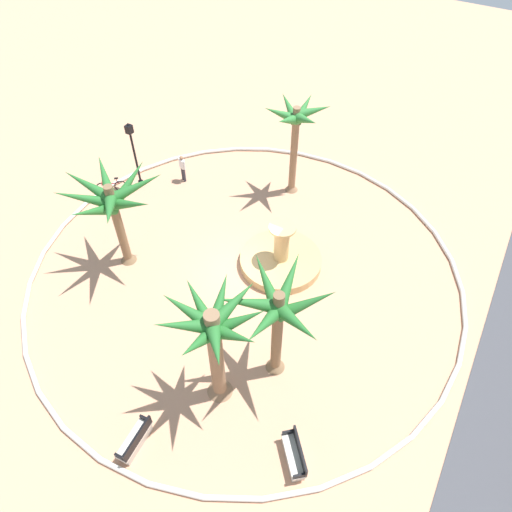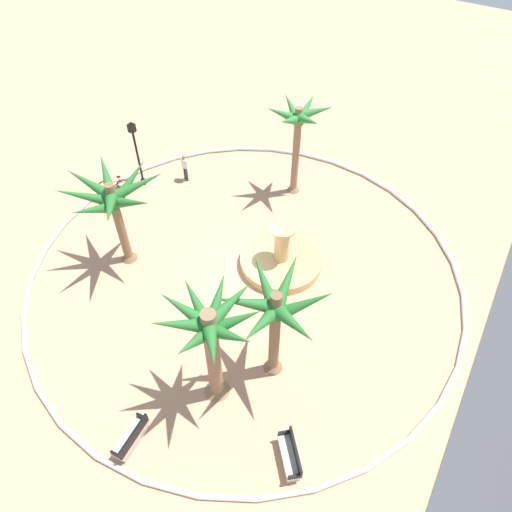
# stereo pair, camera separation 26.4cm
# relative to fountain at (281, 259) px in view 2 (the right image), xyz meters

# --- Properties ---
(ground_plane) EXTENTS (80.00, 80.00, 0.00)m
(ground_plane) POSITION_rel_fountain_xyz_m (1.34, -1.18, -0.34)
(ground_plane) COLOR tan
(plaza_curb) EXTENTS (20.17, 20.17, 0.20)m
(plaza_curb) POSITION_rel_fountain_xyz_m (1.34, -1.18, -0.24)
(plaza_curb) COLOR silver
(plaza_curb) RESTS_ON ground
(fountain) EXTENTS (3.89, 3.89, 2.48)m
(fountain) POSITION_rel_fountain_xyz_m (0.00, 0.00, 0.00)
(fountain) COLOR tan
(fountain) RESTS_ON ground
(palm_tree_near_fountain) EXTENTS (3.72, 3.76, 5.31)m
(palm_tree_near_fountain) POSITION_rel_fountain_xyz_m (7.00, 1.02, 3.61)
(palm_tree_near_fountain) COLOR #8E6B4C
(palm_tree_near_fountain) RESTS_ON ground
(palm_tree_by_curb) EXTENTS (4.48, 4.70, 4.82)m
(palm_tree_by_curb) POSITION_rel_fountain_xyz_m (3.42, -6.55, 3.42)
(palm_tree_by_curb) COLOR brown
(palm_tree_by_curb) RESTS_ON ground
(palm_tree_mid_plaza) EXTENTS (3.35, 3.19, 5.37)m
(palm_tree_mid_plaza) POSITION_rel_fountain_xyz_m (-5.26, -2.06, 3.78)
(palm_tree_mid_plaza) COLOR #8E6B4C
(palm_tree_mid_plaza) RESTS_ON ground
(palm_tree_far_side) EXTENTS (4.33, 4.05, 4.96)m
(palm_tree_far_side) POSITION_rel_fountain_xyz_m (5.03, 2.39, 3.40)
(palm_tree_far_side) COLOR brown
(palm_tree_far_side) RESTS_ON ground
(bench_east) EXTENTS (1.63, 0.63, 1.00)m
(bench_east) POSITION_rel_fountain_xyz_m (10.25, -0.43, 0.01)
(bench_east) COLOR beige
(bench_east) RESTS_ON ground
(bench_west) EXTENTS (1.53, 1.43, 1.00)m
(bench_west) POSITION_rel_fountain_xyz_m (7.95, 4.69, 0.01)
(bench_west) COLOR beige
(bench_west) RESTS_ON ground
(lamppost) EXTENTS (0.32, 0.32, 4.00)m
(lamppost) POSITION_rel_fountain_xyz_m (-1.42, -9.64, 2.00)
(lamppost) COLOR black
(lamppost) RESTS_ON ground
(bicycle_red_frame) EXTENTS (1.14, 1.37, 0.94)m
(bicycle_red_frame) POSITION_rel_fountain_xyz_m (-0.15, -10.62, 0.04)
(bicycle_red_frame) COLOR black
(bicycle_red_frame) RESTS_ON ground
(person_cyclist_helmet) EXTENTS (0.31, 0.50, 1.67)m
(person_cyclist_helmet) POSITION_rel_fountain_xyz_m (-2.96, -7.77, 0.60)
(person_cyclist_helmet) COLOR #33333D
(person_cyclist_helmet) RESTS_ON ground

